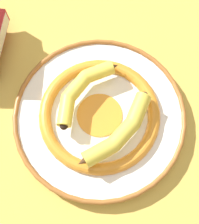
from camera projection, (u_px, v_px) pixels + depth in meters
name	position (u px, v px, depth m)	size (l,w,h in m)	color
ground_plane	(116.00, 118.00, 0.69)	(2.80, 2.80, 0.00)	gold
decorative_bowl	(100.00, 116.00, 0.67)	(0.37, 0.37, 0.04)	white
banana_a	(82.00, 89.00, 0.65)	(0.13, 0.16, 0.03)	yellow
banana_b	(119.00, 133.00, 0.62)	(0.13, 0.18, 0.03)	gold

